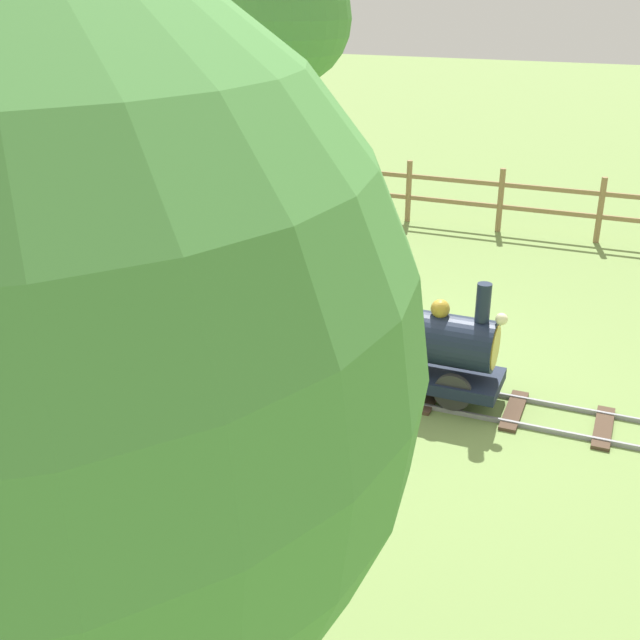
{
  "coord_description": "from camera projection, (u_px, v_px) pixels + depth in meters",
  "views": [
    {
      "loc": [
        5.97,
        2.62,
        3.36
      ],
      "look_at": [
        0.0,
        0.15,
        0.55
      ],
      "focal_mm": 44.63,
      "sensor_mm": 36.0,
      "label": 1
    }
  ],
  "objects": [
    {
      "name": "locomotive",
      "position": [
        412.0,
        342.0,
        6.77
      ],
      "size": [
        0.64,
        1.45,
        1.06
      ],
      "color": "#192338",
      "rests_on": "ground_plane"
    },
    {
      "name": "oak_tree_distant",
      "position": [
        33.0,
        363.0,
        1.91
      ],
      "size": [
        1.89,
        1.89,
        3.47
      ],
      "color": "brown",
      "rests_on": "ground_plane"
    },
    {
      "name": "ground_plane",
      "position": [
        305.0,
        372.0,
        7.31
      ],
      "size": [
        60.0,
        60.0,
        0.0
      ],
      "primitive_type": "plane",
      "color": "#75934C"
    },
    {
      "name": "park_bench",
      "position": [
        297.0,
        245.0,
        9.43
      ],
      "size": [
        1.35,
        0.86,
        0.82
      ],
      "color": "olive",
      "rests_on": "ground_plane"
    },
    {
      "name": "passenger_car",
      "position": [
        229.0,
        317.0,
        7.42
      ],
      "size": [
        0.74,
        2.0,
        0.97
      ],
      "color": "#3F3F3F",
      "rests_on": "ground_plane"
    },
    {
      "name": "track",
      "position": [
        317.0,
        373.0,
        7.26
      ],
      "size": [
        0.68,
        5.7,
        0.04
      ],
      "color": "gray",
      "rests_on": "ground_plane"
    },
    {
      "name": "conductor_person",
      "position": [
        318.0,
        323.0,
        5.98
      ],
      "size": [
        0.3,
        0.3,
        1.62
      ],
      "color": "#282D47",
      "rests_on": "ground_plane"
    },
    {
      "name": "oak_tree_near",
      "position": [
        286.0,
        23.0,
        10.26
      ],
      "size": [
        1.71,
        1.71,
        3.7
      ],
      "color": "#4C3823",
      "rests_on": "ground_plane"
    },
    {
      "name": "fence_section",
      "position": [
        454.0,
        193.0,
        11.38
      ],
      "size": [
        0.08,
        6.78,
        0.9
      ],
      "color": "#93754C",
      "rests_on": "ground_plane"
    }
  ]
}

